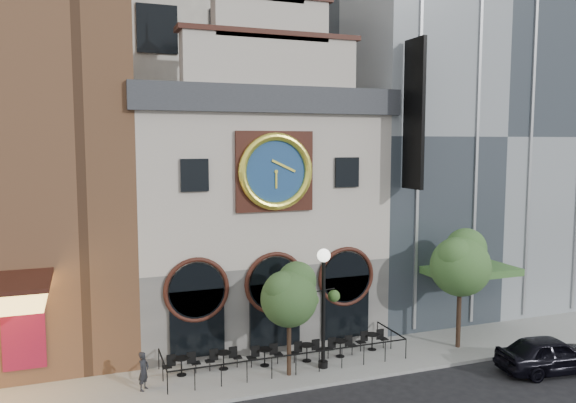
% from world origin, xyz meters
% --- Properties ---
extents(ground, '(120.00, 120.00, 0.00)m').
position_xyz_m(ground, '(0.00, 0.00, 0.00)').
color(ground, black).
rests_on(ground, ground).
extents(sidewalk, '(44.00, 5.00, 0.15)m').
position_xyz_m(sidewalk, '(0.00, 2.50, 0.07)').
color(sidewalk, gray).
rests_on(sidewalk, ground).
extents(clock_building, '(12.60, 8.78, 18.65)m').
position_xyz_m(clock_building, '(0.00, 7.82, 6.69)').
color(clock_building, '#605E5B').
rests_on(clock_building, ground).
extents(retail_building, '(14.00, 14.40, 20.00)m').
position_xyz_m(retail_building, '(12.99, 9.99, 10.14)').
color(retail_building, gray).
rests_on(retail_building, ground).
extents(cafe_railing, '(10.60, 2.60, 0.90)m').
position_xyz_m(cafe_railing, '(0.00, 2.50, 0.60)').
color(cafe_railing, black).
rests_on(cafe_railing, sidewalk).
extents(bistro_0, '(1.58, 0.68, 0.90)m').
position_xyz_m(bistro_0, '(-4.49, 2.83, 0.61)').
color(bistro_0, black).
rests_on(bistro_0, sidewalk).
extents(bistro_1, '(1.58, 0.68, 0.90)m').
position_xyz_m(bistro_1, '(-2.69, 2.85, 0.61)').
color(bistro_1, black).
rests_on(bistro_1, sidewalk).
extents(bistro_2, '(1.58, 0.68, 0.90)m').
position_xyz_m(bistro_2, '(-0.92, 2.60, 0.61)').
color(bistro_2, black).
rests_on(bistro_2, sidewalk).
extents(bistro_3, '(1.58, 0.68, 0.90)m').
position_xyz_m(bistro_3, '(1.00, 2.46, 0.61)').
color(bistro_3, black).
rests_on(bistro_3, sidewalk).
extents(bistro_4, '(1.58, 0.68, 0.90)m').
position_xyz_m(bistro_4, '(2.62, 2.41, 0.61)').
color(bistro_4, black).
rests_on(bistro_4, sidewalk).
extents(bistro_5, '(1.58, 0.68, 0.90)m').
position_xyz_m(bistro_5, '(4.40, 2.69, 0.61)').
color(bistro_5, black).
rests_on(bistro_5, sidewalk).
extents(car_right, '(4.88, 2.47, 1.59)m').
position_xyz_m(car_right, '(10.51, -1.94, 0.80)').
color(car_right, black).
rests_on(car_right, ground).
extents(pedestrian, '(0.63, 0.67, 1.54)m').
position_xyz_m(pedestrian, '(-6.11, 1.95, 0.92)').
color(pedestrian, black).
rests_on(pedestrian, sidewalk).
extents(lamppost, '(1.64, 0.79, 5.21)m').
position_xyz_m(lamppost, '(1.40, 1.56, 3.37)').
color(lamppost, black).
rests_on(lamppost, sidewalk).
extents(tree_left, '(2.46, 2.37, 4.74)m').
position_xyz_m(tree_left, '(-0.22, 1.35, 3.62)').
color(tree_left, '#382619').
rests_on(tree_left, sidewalk).
extents(tree_right, '(2.93, 2.82, 5.64)m').
position_xyz_m(tree_right, '(8.47, 1.66, 4.28)').
color(tree_right, '#382619').
rests_on(tree_right, sidewalk).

